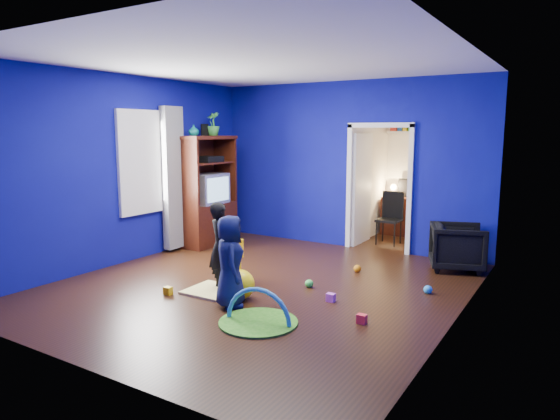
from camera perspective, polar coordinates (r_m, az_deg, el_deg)
The scene contains 34 objects.
floor at distance 6.73m, azimuth -2.30°, elevation -8.66°, with size 5.00×5.50×0.01m, color black.
ceiling at distance 6.47m, azimuth -2.46°, elevation 16.63°, with size 5.00×5.50×0.01m, color white.
wall_back at distance 8.85m, azimuth 7.68°, elevation 5.09°, with size 5.00×0.02×2.90m, color #0A0A77.
wall_front at distance 4.45m, azimuth -22.60°, elevation 0.68°, with size 5.00×0.02×2.90m, color #0A0A77.
wall_left at distance 8.11m, azimuth -17.23°, elevation 4.42°, with size 0.02×5.50×2.90m, color #0A0A77.
wall_right at distance 5.46m, azimuth 19.96°, elevation 2.25°, with size 0.02×5.50×2.90m, color #0A0A77.
alcove at distance 9.46m, azimuth 13.16°, elevation 3.97°, with size 1.00×1.75×2.50m, color silver, non-canonical shape.
armchair at distance 7.86m, azimuth 19.61°, elevation -4.00°, with size 0.74×0.76×0.69m, color black.
child_black at distance 6.43m, azimuth -6.84°, elevation -4.20°, with size 0.42×0.28×1.16m, color black.
child_navy at distance 5.86m, azimuth -5.74°, elevation -5.86°, with size 0.53×0.34×1.08m, color #10153B.
toddler_red at distance 6.72m, azimuth -5.95°, elevation -5.22°, with size 0.38×0.30×0.79m, color red.
vase at distance 8.79m, azimuth -9.83°, elevation 8.96°, with size 0.18×0.18×0.19m, color #0C5466.
potted_plant at distance 9.19m, azimuth -7.68°, elevation 9.73°, with size 0.24×0.24×0.42m, color #348F34.
tv_armoire at distance 9.08m, azimuth -8.40°, elevation 2.19°, with size 0.58×1.14×1.96m, color #3B1609.
crt_tv at distance 9.05m, azimuth -8.21°, elevation 2.43°, with size 0.46×0.70×0.54m, color silver.
yellow_blanket at distance 6.51m, azimuth -7.30°, elevation -9.20°, with size 0.75×0.60×0.03m, color #F2E07A.
hopper_ball at distance 6.18m, azimuth -4.64°, elevation -8.49°, with size 0.37×0.37×0.37m, color yellow.
kid_chair at distance 7.00m, azimuth -5.90°, elevation -5.87°, with size 0.28×0.28×0.50m, color yellow.
play_mat at distance 5.49m, azimuth -2.49°, elevation -12.70°, with size 0.85×0.85×0.02m, color #339221.
toy_arch at distance 5.49m, azimuth -2.50°, elevation -12.61°, with size 0.77×0.77×0.05m, color #3F8CD8.
window_left at distance 8.32m, azimuth -15.38°, elevation 5.30°, with size 0.03×0.95×1.55m, color white.
curtain at distance 8.65m, azimuth -12.11°, elevation 3.55°, with size 0.14×0.42×2.40m, color slate.
doorway at distance 8.66m, azimuth 11.26°, elevation 2.26°, with size 1.16×0.10×2.10m, color white.
study_desk at distance 10.17m, azimuth 14.13°, elevation -0.70°, with size 0.88×0.44×0.75m, color #3D140A.
desk_monitor at distance 10.20m, azimuth 14.46°, elevation 2.58°, with size 0.40×0.05×0.32m, color black.
desk_lamp at distance 10.23m, azimuth 12.86°, elevation 2.54°, with size 0.14×0.14×0.14m, color #FFD88C.
folding_chair at distance 9.25m, azimuth 12.34°, elevation -1.05°, with size 0.40×0.40×0.92m, color black.
book_shelf at distance 10.13m, azimuth 14.68°, elevation 8.59°, with size 0.88×0.24×0.04m, color white.
toy_0 at distance 5.54m, azimuth 9.33°, elevation -12.18°, with size 0.10×0.08×0.10m, color #F52832.
toy_1 at distance 6.68m, azimuth 16.56°, elevation -8.68°, with size 0.11×0.11×0.11m, color #2790E1.
toy_2 at distance 6.52m, azimuth -12.68°, elevation -8.99°, with size 0.10×0.08×0.10m, color yellow.
toy_3 at distance 6.66m, azimuth 3.35°, elevation -8.36°, with size 0.11×0.11×0.11m, color green.
toy_4 at distance 6.15m, azimuth 5.83°, elevation -9.92°, with size 0.10×0.08×0.10m, color #DA51D8.
toy_5 at distance 7.43m, azimuth 8.83°, elevation -6.60°, with size 0.11×0.11×0.11m, color orange.
Camera 1 is at (3.59, -5.31, 2.04)m, focal length 32.00 mm.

